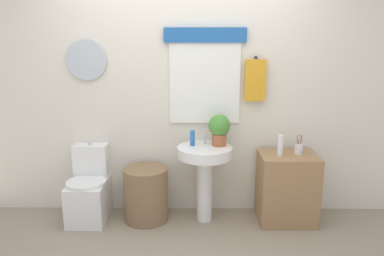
% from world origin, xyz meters
% --- Properties ---
extents(back_wall, '(4.40, 0.18, 2.60)m').
position_xyz_m(back_wall, '(0.00, 1.15, 1.30)').
color(back_wall, silver).
rests_on(back_wall, ground_plane).
extents(toilet, '(0.38, 0.51, 0.75)m').
position_xyz_m(toilet, '(-0.95, 0.88, 0.29)').
color(toilet, white).
rests_on(toilet, ground_plane).
extents(laundry_hamper, '(0.44, 0.44, 0.54)m').
position_xyz_m(laundry_hamper, '(-0.38, 0.85, 0.27)').
color(laundry_hamper, '#846647').
rests_on(laundry_hamper, ground_plane).
extents(pedestal_sink, '(0.53, 0.53, 0.76)m').
position_xyz_m(pedestal_sink, '(0.20, 0.85, 0.58)').
color(pedestal_sink, white).
rests_on(pedestal_sink, ground_plane).
extents(faucet, '(0.03, 0.03, 0.10)m').
position_xyz_m(faucet, '(0.20, 0.97, 0.81)').
color(faucet, silver).
rests_on(faucet, pedestal_sink).
extents(wooden_cabinet, '(0.55, 0.44, 0.69)m').
position_xyz_m(wooden_cabinet, '(1.02, 0.85, 0.34)').
color(wooden_cabinet, '#9E754C').
rests_on(wooden_cabinet, ground_plane).
extents(soap_bottle, '(0.05, 0.05, 0.15)m').
position_xyz_m(soap_bottle, '(0.08, 0.90, 0.84)').
color(soap_bottle, '#2D6BB7').
rests_on(soap_bottle, pedestal_sink).
extents(potted_plant, '(0.21, 0.21, 0.31)m').
position_xyz_m(potted_plant, '(0.34, 0.91, 0.93)').
color(potted_plant, '#AD5B38').
rests_on(potted_plant, pedestal_sink).
extents(lotion_bottle, '(0.05, 0.05, 0.20)m').
position_xyz_m(lotion_bottle, '(0.92, 0.81, 0.79)').
color(lotion_bottle, white).
rests_on(lotion_bottle, wooden_cabinet).
extents(toothbrush_cup, '(0.08, 0.08, 0.19)m').
position_xyz_m(toothbrush_cup, '(1.11, 0.87, 0.74)').
color(toothbrush_cup, silver).
rests_on(toothbrush_cup, wooden_cabinet).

